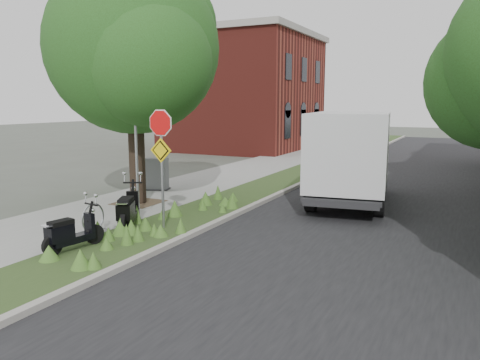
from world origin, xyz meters
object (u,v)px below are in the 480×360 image
(sign_assembly, at_px, (161,144))
(utility_cabinet, at_px, (157,175))
(scooter_far, at_px, (67,236))
(box_truck, at_px, (351,154))
(scooter_near, at_px, (128,213))

(sign_assembly, bearing_deg, utility_cabinet, 128.17)
(sign_assembly, bearing_deg, scooter_far, -105.38)
(scooter_far, height_order, box_truck, box_truck)
(sign_assembly, xyz_separation_m, scooter_near, (-0.81, -0.44, -1.80))
(utility_cabinet, bearing_deg, box_truck, 10.25)
(scooter_near, distance_m, utility_cabinet, 5.54)
(sign_assembly, height_order, scooter_near, sign_assembly)
(sign_assembly, height_order, scooter_far, sign_assembly)
(scooter_far, bearing_deg, box_truck, 62.85)
(scooter_near, height_order, box_truck, box_truck)
(scooter_far, distance_m, box_truck, 9.36)
(utility_cabinet, bearing_deg, scooter_far, -68.45)
(sign_assembly, relative_size, scooter_near, 1.99)
(scooter_near, height_order, utility_cabinet, utility_cabinet)
(box_truck, xyz_separation_m, utility_cabinet, (-7.00, -1.27, -1.01))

